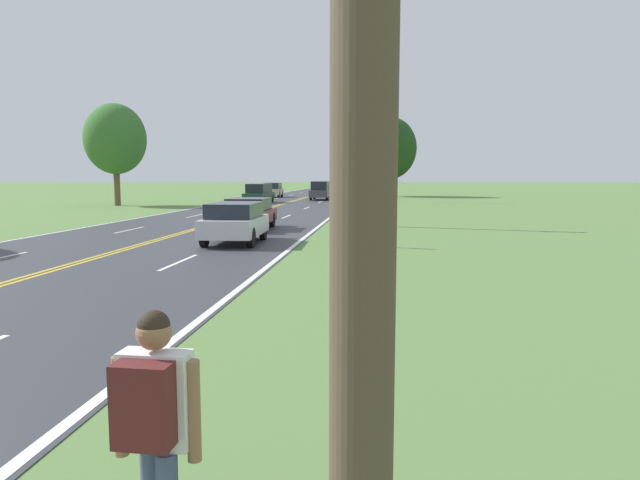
{
  "coord_description": "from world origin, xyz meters",
  "views": [
    {
      "loc": [
        8.59,
        1.01,
        2.48
      ],
      "look_at": [
        7.22,
        13.2,
        1.08
      ],
      "focal_mm": 32.0,
      "sensor_mm": 36.0,
      "label": 1
    }
  ],
  "objects_px": {
    "hitchhiker_person": "(154,415)",
    "traffic_sign": "(340,188)",
    "car_silver_hatchback_nearest": "(235,221)",
    "car_dark_grey_suv_mid_far": "(320,190)",
    "car_champagne_hatchback_receding": "(273,190)",
    "tree_behind_sign": "(390,148)",
    "car_dark_green_van_mid_near": "(259,193)",
    "tree_left_verge": "(115,139)",
    "car_maroon_sedan_approaching": "(248,213)",
    "car_dark_blue_suv_distant": "(350,187)"
  },
  "relations": [
    {
      "from": "hitchhiker_person",
      "to": "car_silver_hatchback_nearest",
      "type": "bearing_deg",
      "value": 15.37
    },
    {
      "from": "car_dark_blue_suv_distant",
      "to": "traffic_sign",
      "type": "bearing_deg",
      "value": 1.87
    },
    {
      "from": "car_dark_grey_suv_mid_far",
      "to": "car_champagne_hatchback_receding",
      "type": "relative_size",
      "value": 1.14
    },
    {
      "from": "car_silver_hatchback_nearest",
      "to": "car_champagne_hatchback_receding",
      "type": "xyz_separation_m",
      "value": [
        -6.96,
        42.64,
        0.05
      ]
    },
    {
      "from": "tree_behind_sign",
      "to": "tree_left_verge",
      "type": "bearing_deg",
      "value": -134.36
    },
    {
      "from": "tree_behind_sign",
      "to": "car_champagne_hatchback_receding",
      "type": "relative_size",
      "value": 2.23
    },
    {
      "from": "car_silver_hatchback_nearest",
      "to": "car_dark_blue_suv_distant",
      "type": "bearing_deg",
      "value": 177.1
    },
    {
      "from": "car_dark_grey_suv_mid_far",
      "to": "tree_behind_sign",
      "type": "bearing_deg",
      "value": 146.01
    },
    {
      "from": "car_silver_hatchback_nearest",
      "to": "car_dark_green_van_mid_near",
      "type": "height_order",
      "value": "car_dark_green_van_mid_near"
    },
    {
      "from": "car_dark_green_van_mid_near",
      "to": "car_dark_blue_suv_distant",
      "type": "height_order",
      "value": "car_dark_blue_suv_distant"
    },
    {
      "from": "car_dark_grey_suv_mid_far",
      "to": "car_champagne_hatchback_receding",
      "type": "xyz_separation_m",
      "value": [
        -6.01,
        6.02,
        -0.1
      ]
    },
    {
      "from": "tree_left_verge",
      "to": "car_dark_grey_suv_mid_far",
      "type": "xyz_separation_m",
      "value": [
        15.26,
        12.44,
        -4.39
      ]
    },
    {
      "from": "hitchhiker_person",
      "to": "car_maroon_sedan_approaching",
      "type": "distance_m",
      "value": 22.79
    },
    {
      "from": "car_dark_blue_suv_distant",
      "to": "tree_left_verge",
      "type": "bearing_deg",
      "value": -27.78
    },
    {
      "from": "hitchhiker_person",
      "to": "car_dark_green_van_mid_near",
      "type": "distance_m",
      "value": 47.97
    },
    {
      "from": "tree_left_verge",
      "to": "car_dark_green_van_mid_near",
      "type": "height_order",
      "value": "tree_left_verge"
    },
    {
      "from": "traffic_sign",
      "to": "car_dark_blue_suv_distant",
      "type": "height_order",
      "value": "traffic_sign"
    },
    {
      "from": "car_silver_hatchback_nearest",
      "to": "car_dark_grey_suv_mid_far",
      "type": "relative_size",
      "value": 0.84
    },
    {
      "from": "car_dark_blue_suv_distant",
      "to": "car_dark_grey_suv_mid_far",
      "type": "bearing_deg",
      "value": -5.75
    },
    {
      "from": "traffic_sign",
      "to": "car_champagne_hatchback_receding",
      "type": "distance_m",
      "value": 44.11
    },
    {
      "from": "tree_behind_sign",
      "to": "car_dark_green_van_mid_near",
      "type": "bearing_deg",
      "value": -124.82
    },
    {
      "from": "hitchhiker_person",
      "to": "car_champagne_hatchback_receding",
      "type": "xyz_separation_m",
      "value": [
        -10.95,
        59.58,
        -0.16
      ]
    },
    {
      "from": "traffic_sign",
      "to": "car_maroon_sedan_approaching",
      "type": "xyz_separation_m",
      "value": [
        -4.6,
        5.46,
        -1.28
      ]
    },
    {
      "from": "tree_behind_sign",
      "to": "car_maroon_sedan_approaching",
      "type": "bearing_deg",
      "value": -99.21
    },
    {
      "from": "hitchhiker_person",
      "to": "traffic_sign",
      "type": "bearing_deg",
      "value": 2.72
    },
    {
      "from": "car_silver_hatchback_nearest",
      "to": "car_dark_green_van_mid_near",
      "type": "relative_size",
      "value": 0.81
    },
    {
      "from": "tree_left_verge",
      "to": "car_silver_hatchback_nearest",
      "type": "xyz_separation_m",
      "value": [
        16.21,
        -24.18,
        -4.54
      ]
    },
    {
      "from": "car_silver_hatchback_nearest",
      "to": "car_dark_blue_suv_distant",
      "type": "distance_m",
      "value": 58.02
    },
    {
      "from": "tree_behind_sign",
      "to": "car_dark_green_van_mid_near",
      "type": "relative_size",
      "value": 1.89
    },
    {
      "from": "car_dark_blue_suv_distant",
      "to": "tree_behind_sign",
      "type": "bearing_deg",
      "value": 23.61
    },
    {
      "from": "car_maroon_sedan_approaching",
      "to": "tree_behind_sign",
      "type": "bearing_deg",
      "value": 170.19
    },
    {
      "from": "hitchhiker_person",
      "to": "tree_left_verge",
      "type": "distance_m",
      "value": 46.02
    },
    {
      "from": "car_silver_hatchback_nearest",
      "to": "car_dark_green_van_mid_near",
      "type": "bearing_deg",
      "value": -171.29
    },
    {
      "from": "car_maroon_sedan_approaching",
      "to": "car_dark_green_van_mid_near",
      "type": "height_order",
      "value": "car_dark_green_van_mid_near"
    },
    {
      "from": "hitchhiker_person",
      "to": "tree_behind_sign",
      "type": "distance_m",
      "value": 63.96
    },
    {
      "from": "tree_behind_sign",
      "to": "car_dark_green_van_mid_near",
      "type": "xyz_separation_m",
      "value": [
        -11.69,
        -16.8,
        -4.64
      ]
    },
    {
      "from": "hitchhiker_person",
      "to": "car_champagne_hatchback_receding",
      "type": "distance_m",
      "value": 60.58
    },
    {
      "from": "hitchhiker_person",
      "to": "car_silver_hatchback_nearest",
      "type": "height_order",
      "value": "hitchhiker_person"
    },
    {
      "from": "traffic_sign",
      "to": "car_dark_grey_suv_mid_far",
      "type": "distance_m",
      "value": 37.06
    },
    {
      "from": "car_maroon_sedan_approaching",
      "to": "car_silver_hatchback_nearest",
      "type": "bearing_deg",
      "value": 7.84
    },
    {
      "from": "car_dark_green_van_mid_near",
      "to": "car_champagne_hatchback_receding",
      "type": "relative_size",
      "value": 1.18
    },
    {
      "from": "tree_left_verge",
      "to": "car_dark_blue_suv_distant",
      "type": "relative_size",
      "value": 1.77
    },
    {
      "from": "hitchhiker_person",
      "to": "traffic_sign",
      "type": "relative_size",
      "value": 0.62
    },
    {
      "from": "traffic_sign",
      "to": "car_silver_hatchback_nearest",
      "type": "bearing_deg",
      "value": 178.19
    },
    {
      "from": "car_maroon_sedan_approaching",
      "to": "car_dark_grey_suv_mid_far",
      "type": "relative_size",
      "value": 0.9
    },
    {
      "from": "car_silver_hatchback_nearest",
      "to": "car_dark_grey_suv_mid_far",
      "type": "distance_m",
      "value": 36.63
    },
    {
      "from": "tree_left_verge",
      "to": "car_dark_green_van_mid_near",
      "type": "bearing_deg",
      "value": 29.2
    },
    {
      "from": "car_dark_green_van_mid_near",
      "to": "car_dark_grey_suv_mid_far",
      "type": "height_order",
      "value": "car_dark_grey_suv_mid_far"
    },
    {
      "from": "car_dark_green_van_mid_near",
      "to": "car_champagne_hatchback_receding",
      "type": "distance_m",
      "value": 12.67
    },
    {
      "from": "car_silver_hatchback_nearest",
      "to": "car_champagne_hatchback_receding",
      "type": "bearing_deg",
      "value": -172.86
    }
  ]
}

